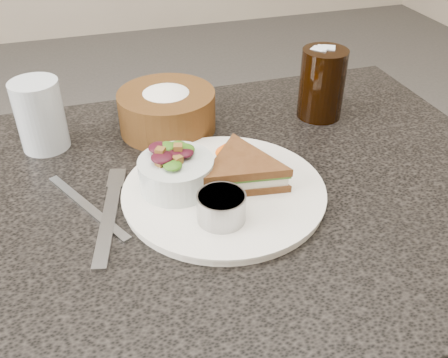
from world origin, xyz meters
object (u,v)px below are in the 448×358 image
cola_glass (322,81)px  water_glass (40,115)px  dressing_ramekin (221,208)px  dining_table (211,346)px  salad_bowl (176,169)px  sandwich (242,171)px  dinner_plate (224,192)px  bread_basket (167,105)px

cola_glass → water_glass: size_ratio=1.18×
dressing_ramekin → cola_glass: bearing=43.3°
dining_table → cola_glass: bearing=32.5°
dining_table → salad_bowl: salad_bowl is taller
sandwich → water_glass: bearing=150.1°
dinner_plate → bread_basket: bread_basket is taller
dining_table → dressing_ramekin: dressing_ramekin is taller
sandwich → cola_glass: 0.28m
salad_bowl → water_glass: bearing=132.8°
dining_table → water_glass: 0.53m
dressing_ramekin → bread_basket: bread_basket is taller
water_glass → bread_basket: bearing=-0.5°
dressing_ramekin → cola_glass: size_ratio=0.47×
cola_glass → dinner_plate: bearing=-142.5°
dressing_ramekin → bread_basket: (-0.01, 0.29, 0.02)m
bread_basket → dining_table: bearing=-85.4°
salad_bowl → water_glass: 0.27m
bread_basket → cola_glass: (0.28, -0.03, 0.02)m
bread_basket → dinner_plate: bearing=-80.5°
salad_bowl → bread_basket: (0.03, 0.20, 0.00)m
bread_basket → water_glass: bearing=179.5°
salad_bowl → water_glass: size_ratio=0.92×
dining_table → dinner_plate: dinner_plate is taller
dinner_plate → salad_bowl: size_ratio=2.69×
sandwich → dining_table: bearing=175.3°
salad_bowl → cola_glass: (0.31, 0.16, 0.03)m
dining_table → dinner_plate: size_ratio=3.38×
dinner_plate → bread_basket: size_ratio=1.73×
sandwich → salad_bowl: salad_bowl is taller
dining_table → dressing_ramekin: bearing=-92.2°
dining_table → salad_bowl: bearing=171.9°
cola_glass → sandwich: bearing=-140.0°
dinner_plate → cola_glass: size_ratio=2.10×
bread_basket → dressing_ramekin: bearing=-87.4°
cola_glass → water_glass: cola_glass is taller
bread_basket → water_glass: water_glass is taller
bread_basket → water_glass: (-0.21, 0.00, 0.01)m
dinner_plate → dressing_ramekin: (-0.02, -0.07, 0.03)m
dinner_plate → dressing_ramekin: bearing=-110.1°
dining_table → bread_basket: bearing=94.6°
sandwich → cola_glass: (0.22, 0.18, 0.04)m
dining_table → sandwich: size_ratio=6.55×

